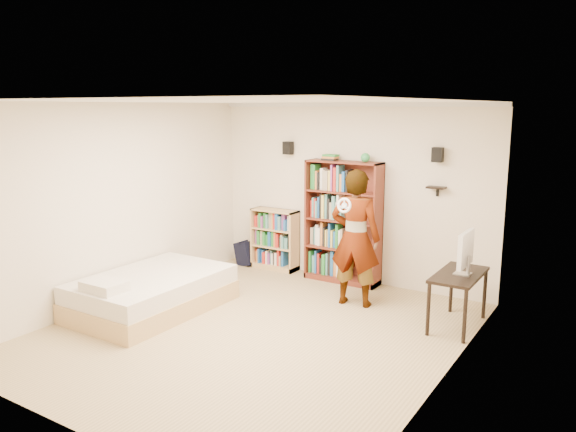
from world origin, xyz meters
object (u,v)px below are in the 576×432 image
object	(u,v)px
computer_desk	(458,300)
daybed	(152,288)
tall_bookshelf	(343,222)
person	(355,238)
low_bookshelf	(275,239)

from	to	relation	value
computer_desk	daybed	bearing A→B (deg)	-156.09
tall_bookshelf	computer_desk	size ratio (longest dim) A/B	1.87
daybed	person	bearing A→B (deg)	37.04
computer_desk	person	bearing A→B (deg)	178.14
low_bookshelf	tall_bookshelf	bearing A→B (deg)	-0.99
computer_desk	daybed	world-z (taller)	computer_desk
low_bookshelf	computer_desk	distance (m)	3.38
daybed	person	size ratio (longest dim) A/B	1.10
low_bookshelf	computer_desk	bearing A→B (deg)	-15.38
tall_bookshelf	daybed	bearing A→B (deg)	-122.25
tall_bookshelf	low_bookshelf	size ratio (longest dim) A/B	1.86
low_bookshelf	daybed	xyz separation A→B (m)	(-0.29, -2.47, -0.20)
computer_desk	person	xyz separation A→B (m)	(-1.41, 0.05, 0.59)
person	daybed	bearing A→B (deg)	27.72
low_bookshelf	person	size ratio (longest dim) A/B	0.54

